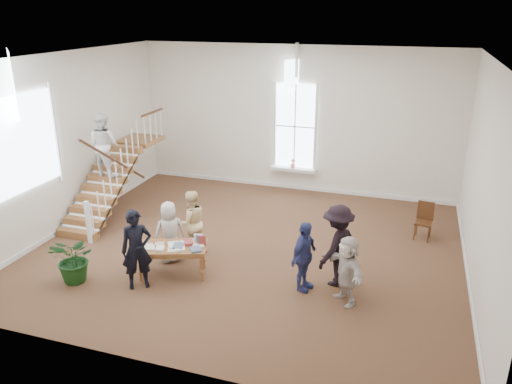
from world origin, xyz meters
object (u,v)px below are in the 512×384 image
(woman_cluster_a, at_px, (304,257))
(floor_plant, at_px, (75,259))
(woman_cluster_b, at_px, (337,245))
(library_table, at_px, (173,249))
(person_yellow, at_px, (191,222))
(elderly_woman, at_px, (170,232))
(police_officer, at_px, (137,250))
(side_chair, at_px, (424,218))
(woman_cluster_c, at_px, (347,270))

(woman_cluster_a, relative_size, floor_plant, 1.42)
(woman_cluster_b, bearing_deg, library_table, -55.76)
(person_yellow, relative_size, floor_plant, 1.48)
(library_table, bearing_deg, elderly_woman, 103.07)
(library_table, bearing_deg, police_officer, -145.39)
(library_table, relative_size, person_yellow, 1.05)
(elderly_woman, relative_size, side_chair, 1.51)
(police_officer, xyz_separation_m, side_chair, (5.63, 4.32, -0.33))
(woman_cluster_a, height_order, floor_plant, woman_cluster_a)
(elderly_woman, height_order, person_yellow, person_yellow)
(police_officer, xyz_separation_m, woman_cluster_c, (4.19, 0.75, -0.15))
(floor_plant, distance_m, side_chair, 8.35)
(person_yellow, distance_m, woman_cluster_b, 3.51)
(woman_cluster_c, xyz_separation_m, side_chair, (1.44, 3.57, -0.18))
(person_yellow, relative_size, side_chair, 1.65)
(person_yellow, distance_m, woman_cluster_a, 2.99)
(woman_cluster_a, distance_m, woman_cluster_b, 0.76)
(person_yellow, relative_size, woman_cluster_c, 1.11)
(police_officer, relative_size, woman_cluster_b, 0.97)
(police_officer, height_order, side_chair, police_officer)
(library_table, distance_m, woman_cluster_b, 3.50)
(woman_cluster_a, bearing_deg, police_officer, 123.27)
(police_officer, distance_m, side_chair, 7.10)
(library_table, relative_size, woman_cluster_b, 0.94)
(library_table, relative_size, woman_cluster_a, 1.10)
(elderly_woman, bearing_deg, floor_plant, 6.66)
(police_officer, xyz_separation_m, woman_cluster_b, (3.89, 1.40, 0.03))
(woman_cluster_a, bearing_deg, library_table, 113.17)
(police_officer, distance_m, woman_cluster_c, 4.26)
(woman_cluster_c, height_order, side_chair, woman_cluster_c)
(library_table, bearing_deg, person_yellow, 74.75)
(person_yellow, bearing_deg, police_officer, 33.06)
(library_table, distance_m, floor_plant, 2.06)
(woman_cluster_c, bearing_deg, elderly_woman, -137.11)
(library_table, distance_m, woman_cluster_c, 3.71)
(floor_plant, xyz_separation_m, side_chair, (7.00, 4.55, -0.00))
(library_table, distance_m, elderly_woman, 0.71)
(police_officer, relative_size, side_chair, 1.80)
(elderly_woman, height_order, side_chair, elderly_woman)
(woman_cluster_a, height_order, woman_cluster_b, woman_cluster_b)
(police_officer, height_order, person_yellow, police_officer)
(side_chair, bearing_deg, woman_cluster_a, -116.77)
(police_officer, xyz_separation_m, woman_cluster_a, (3.29, 0.95, -0.10))
(woman_cluster_b, height_order, floor_plant, woman_cluster_b)
(elderly_woman, bearing_deg, woman_cluster_c, 134.60)
(police_officer, height_order, woman_cluster_b, woman_cluster_b)
(woman_cluster_c, distance_m, side_chair, 3.85)
(library_table, xyz_separation_m, floor_plant, (-1.85, -0.89, -0.09))
(police_officer, distance_m, woman_cluster_b, 4.13)
(library_table, xyz_separation_m, elderly_woman, (-0.38, 0.60, 0.09))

